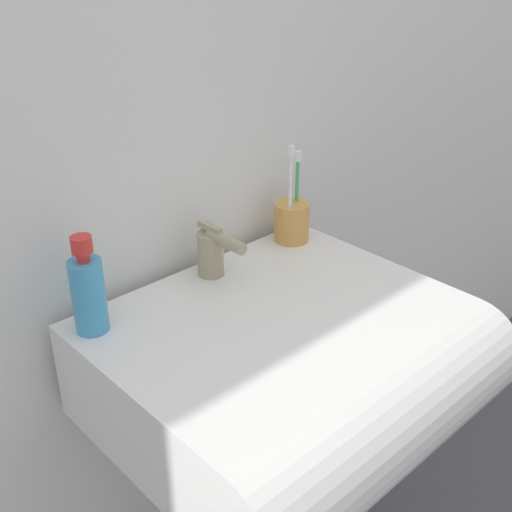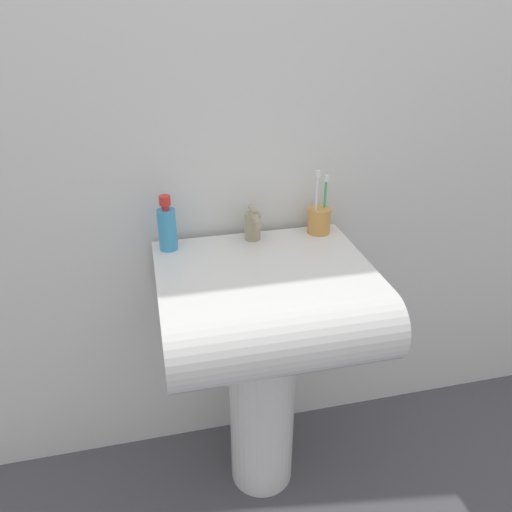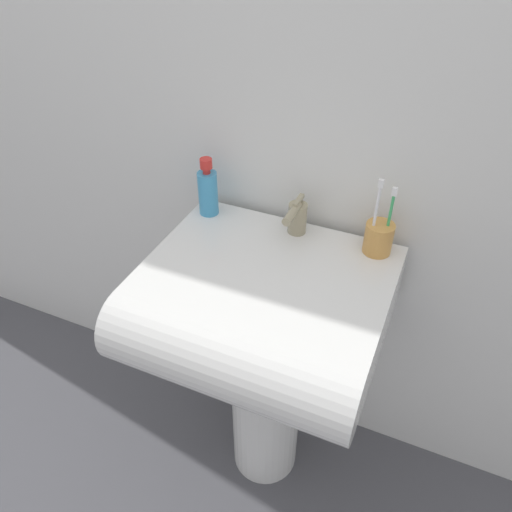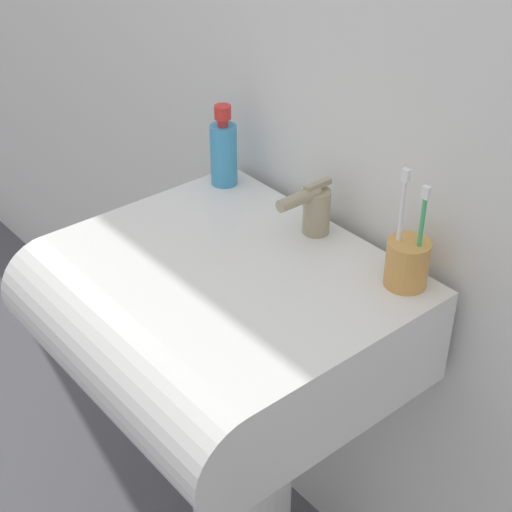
% 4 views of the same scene
% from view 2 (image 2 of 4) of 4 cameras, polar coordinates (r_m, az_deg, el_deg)
% --- Properties ---
extents(ground_plane, '(6.00, 6.00, 0.00)m').
position_cam_2_polar(ground_plane, '(1.88, 0.64, -23.41)').
color(ground_plane, '#4C4C51').
rests_on(ground_plane, ground).
extents(wall_back, '(5.00, 0.05, 2.40)m').
position_cam_2_polar(wall_back, '(1.46, -1.63, 17.33)').
color(wall_back, silver).
rests_on(wall_back, ground).
extents(sink_pedestal, '(0.20, 0.20, 0.64)m').
position_cam_2_polar(sink_pedestal, '(1.64, 0.70, -16.41)').
color(sink_pedestal, white).
rests_on(sink_pedestal, ground).
extents(sink_basin, '(0.58, 0.52, 0.18)m').
position_cam_2_polar(sink_basin, '(1.34, 1.44, -5.64)').
color(sink_basin, white).
rests_on(sink_basin, sink_pedestal).
extents(faucet, '(0.05, 0.11, 0.10)m').
position_cam_2_polar(faucet, '(1.47, -0.34, 3.62)').
color(faucet, tan).
rests_on(faucet, sink_basin).
extents(toothbrush_cup, '(0.07, 0.07, 0.20)m').
position_cam_2_polar(toothbrush_cup, '(1.53, 7.23, 4.17)').
color(toothbrush_cup, '#D19347').
rests_on(toothbrush_cup, sink_basin).
extents(soap_bottle, '(0.05, 0.05, 0.16)m').
position_cam_2_polar(soap_bottle, '(1.43, -10.12, 3.26)').
color(soap_bottle, '#3F99CC').
rests_on(soap_bottle, sink_basin).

